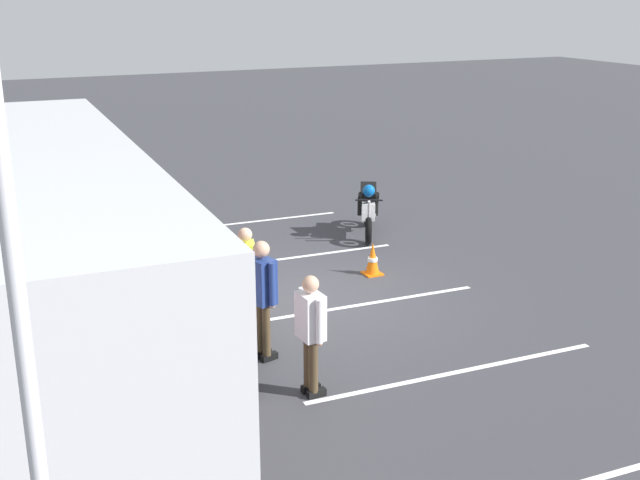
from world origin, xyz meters
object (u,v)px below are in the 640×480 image
spectator_left (262,290)px  spectator_right (201,245)px  tour_bus (47,272)px  spectator_centre (246,269)px  parked_motorcycle_silver (220,341)px  stunt_motorcycle (368,208)px  spectator_far_left (311,326)px  traffic_cone (373,259)px  flagpole (26,369)px

spectator_left → spectator_right: size_ratio=1.03×
tour_bus → spectator_centre: bearing=-76.3°
spectator_right → parked_motorcycle_silver: spectator_right is taller
tour_bus → stunt_motorcycle: (4.40, -7.12, -1.03)m
parked_motorcycle_silver → spectator_far_left: bearing=-141.6°
parked_motorcycle_silver → traffic_cone: bearing=-55.2°
spectator_right → traffic_cone: (0.06, -3.34, -0.74)m
spectator_right → parked_motorcycle_silver: 2.75m
spectator_left → stunt_motorcycle: 6.47m
spectator_left → traffic_cone: (2.54, -3.17, -0.78)m
tour_bus → spectator_centre: 3.15m
stunt_motorcycle → traffic_cone: 2.56m
parked_motorcycle_silver → stunt_motorcycle: bearing=-45.1°
spectator_centre → stunt_motorcycle: bearing=-48.3°
flagpole → parked_motorcycle_silver: bearing=-24.0°
spectator_left → tour_bus: bearing=81.6°
parked_motorcycle_silver → traffic_cone: 4.72m
tour_bus → spectator_right: tour_bus is taller
spectator_centre → parked_motorcycle_silver: (-1.30, 0.86, -0.51)m
parked_motorcycle_silver → traffic_cone: size_ratio=3.25×
spectator_centre → stunt_motorcycle: 5.54m
spectator_left → traffic_cone: 4.14m
tour_bus → spectator_far_left: bearing=-119.2°
tour_bus → traffic_cone: 6.51m
spectator_left → parked_motorcycle_silver: spectator_left is taller
spectator_left → spectator_far_left: bearing=-171.6°
flagpole → spectator_far_left: bearing=-35.3°
spectator_right → traffic_cone: size_ratio=2.79×
spectator_far_left → stunt_motorcycle: 7.35m
spectator_left → flagpole: flagpole is taller
spectator_far_left → parked_motorcycle_silver: spectator_far_left is taller
spectator_right → flagpole: (-9.01, 3.37, 2.51)m
spectator_right → parked_motorcycle_silver: (-2.64, 0.53, -0.57)m
spectator_centre → flagpole: 8.89m
spectator_far_left → spectator_left: size_ratio=0.93×
parked_motorcycle_silver → flagpole: flagpole is taller
spectator_right → flagpole: 9.94m
spectator_left → spectator_centre: 1.16m
spectator_far_left → spectator_centre: (2.42, 0.02, -0.00)m
spectator_centre → spectator_right: spectator_right is taller
spectator_left → parked_motorcycle_silver: size_ratio=0.88×
spectator_right → flagpole: flagpole is taller
spectator_far_left → flagpole: 6.93m
stunt_motorcycle → spectator_centre: bearing=131.7°
spectator_centre → flagpole: bearing=154.2°
spectator_left → spectator_centre: spectator_left is taller
tour_bus → spectator_centre: tour_bus is taller
parked_motorcycle_silver → spectator_centre: bearing=-33.6°
flagpole → stunt_motorcycle: bearing=-34.6°
parked_motorcycle_silver → stunt_motorcycle: 7.04m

